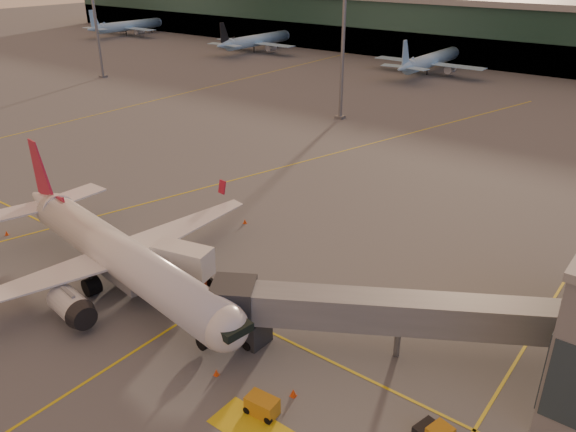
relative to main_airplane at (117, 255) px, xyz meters
The scene contains 14 objects.
ground 5.42m from the main_airplane, 24.71° to the right, with size 600.00×600.00×0.00m, color #4C4F54.
taxi_markings 43.11m from the main_airplane, 94.88° to the left, with size 100.12×173.00×0.01m.
terminal 140.25m from the main_airplane, 88.50° to the left, with size 400.00×20.00×17.60m.
mast_west_far 105.91m from the main_airplane, 145.06° to the left, with size 2.40×2.40×25.60m.
mast_west_near 67.30m from the main_airplane, 104.25° to the left, with size 2.40×2.40×25.60m.
distant_aircraft_row 117.65m from the main_airplane, 98.48° to the left, with size 290.00×34.00×13.00m.
main_airplane is the anchor object (origin of this frame).
jet_bridge 28.14m from the main_airplane, 16.40° to the left, with size 27.88×18.25×5.62m.
catering_truck 6.29m from the main_airplane, 38.28° to the left, with size 6.08×3.68×4.40m.
gpu_cart 21.86m from the main_airplane, 11.29° to the right, with size 2.40×1.56×1.34m.
cone_nose 22.27m from the main_airplane, ahead, with size 0.49×0.49×0.63m.
cone_tail 19.86m from the main_airplane, behind, with size 0.42×0.42×0.54m.
cone_wing_left 18.20m from the main_airplane, 89.85° to the left, with size 0.45×0.45×0.57m.
cone_fwd 16.64m from the main_airplane, 11.89° to the right, with size 0.43×0.43×0.55m.
Camera 1 is at (37.13, -25.02, 29.38)m, focal length 35.00 mm.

